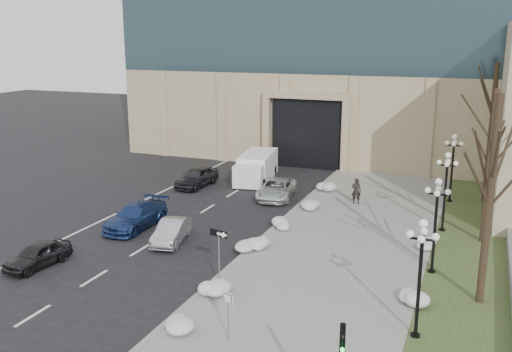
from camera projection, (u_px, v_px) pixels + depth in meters
The scene contains 28 objects.
sidewalk at pixel (341, 249), 30.57m from camera, with size 9.00×40.00×0.12m, color gray.
curb at pixel (263, 238), 32.20m from camera, with size 0.30×40.00×0.14m, color gray.
grass_strip at pixel (470, 267), 28.23m from camera, with size 4.00×40.00×0.10m, color #344522.
car_a at pixel (38, 255), 28.24m from camera, with size 1.44×3.57×1.22m, color black.
car_b at pixel (172, 231), 31.59m from camera, with size 1.33×3.82×1.26m, color #A0A3A7.
car_c at pixel (136, 216), 33.94m from camera, with size 2.01×4.95×1.44m, color navy.
car_d at pixel (276, 189), 40.14m from camera, with size 2.24×4.85×1.35m, color silver.
car_e at pixel (197, 177), 43.20m from camera, with size 1.76×4.38×1.49m, color #29292D.
pedestrian at pixel (356, 191), 38.37m from camera, with size 0.65×0.43×1.77m, color black.
box_truck at pixel (256, 168), 45.12m from camera, with size 3.21×6.78×2.07m.
one_way_sign at pixel (221, 241), 25.63m from camera, with size 1.00×0.40×2.68m.
keep_sign at pixel (228, 306), 20.97m from camera, with size 0.43×0.16×2.04m.
snow_clump_b at pixel (173, 327), 21.92m from camera, with size 1.10×1.60×0.36m, color silver.
snow_clump_c at pixel (212, 289), 25.22m from camera, with size 1.10×1.60×0.36m, color silver.
snow_clump_d at pixel (252, 246), 30.32m from camera, with size 1.10×1.60×0.36m, color silver.
snow_clump_e at pixel (282, 225), 33.67m from camera, with size 1.10×1.60×0.36m, color silver.
snow_clump_f at pixel (305, 206), 37.32m from camera, with size 1.10×1.60×0.36m, color silver.
snow_clump_g at pixel (323, 189), 41.54m from camera, with size 1.10×1.60×0.36m, color silver.
snow_clump_i at pixel (411, 300), 24.13m from camera, with size 1.10×1.60×0.36m, color silver.
snow_clump_j at pixel (422, 245), 30.50m from camera, with size 1.10×1.60×0.36m, color silver.
snow_clump_k at pixel (260, 246), 30.28m from camera, with size 1.10×1.60×0.36m, color silver.
lamppost_a at pixel (421, 263), 20.91m from camera, with size 1.18×1.18×4.76m.
lamppost_b at pixel (436, 213), 26.76m from camera, with size 1.18×1.18×4.76m.
lamppost_c at pixel (446, 181), 32.62m from camera, with size 1.18×1.18×4.76m.
lamppost_d at pixel (453, 159), 38.47m from camera, with size 1.18×1.18×4.76m.
tree_near at pixel (492, 172), 23.05m from camera, with size 3.20×3.20×9.00m.
tree_mid at pixel (492, 145), 30.34m from camera, with size 3.20×3.20×8.50m.
tree_far at pixel (492, 114), 37.39m from camera, with size 3.20×3.20×9.50m.
Camera 1 is at (9.95, -14.37, 11.21)m, focal length 40.00 mm.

